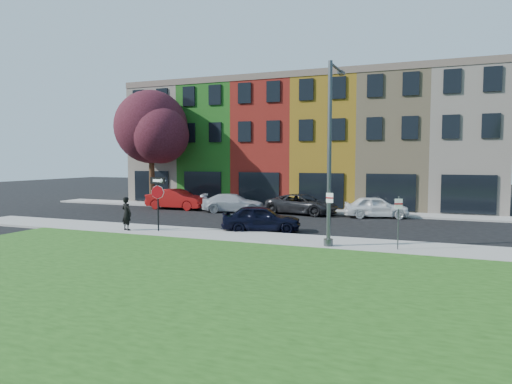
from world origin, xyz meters
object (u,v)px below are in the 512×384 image
at_px(sedan_near, 261,218).
at_px(street_lamp, 331,154).
at_px(man, 127,214).
at_px(stop_sign, 158,193).

bearing_deg(sedan_near, street_lamp, -143.32).
distance_m(man, street_lamp, 11.23).
relative_size(sedan_near, street_lamp, 0.57).
relative_size(stop_sign, sedan_near, 0.62).
height_order(man, sedan_near, man).
distance_m(sedan_near, street_lamp, 6.21).
height_order(sedan_near, street_lamp, street_lamp).
bearing_deg(man, street_lamp, -165.14).
relative_size(man, street_lamp, 0.22).
bearing_deg(stop_sign, street_lamp, 9.54).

